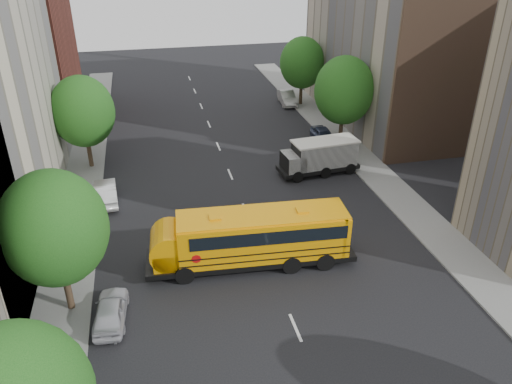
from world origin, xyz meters
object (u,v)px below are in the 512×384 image
object	(u,v)px
parked_car_0	(111,310)
safari_truck	(319,156)
parked_car_4	(323,136)
street_tree_2	(83,112)
parked_car_1	(105,192)
street_tree_4	(344,90)
school_bus	(249,236)
street_tree_1	(54,228)
street_tree_5	(302,63)
parked_car_5	(287,98)

from	to	relation	value
parked_car_0	safari_truck	bearing A→B (deg)	-133.70
safari_truck	parked_car_4	xyz separation A→B (m)	(2.55, 5.99, -0.77)
street_tree_2	parked_car_1	size ratio (longest dim) A/B	1.74
street_tree_4	school_bus	size ratio (longest dim) A/B	0.66
street_tree_1	street_tree_5	xyz separation A→B (m)	(22.00, 30.00, -0.25)
street_tree_1	parked_car_0	bearing A→B (deg)	-34.08
street_tree_2	parked_car_0	size ratio (longest dim) A/B	2.01
street_tree_2	safari_truck	world-z (taller)	street_tree_2
parked_car_4	parked_car_0	bearing A→B (deg)	-130.64
street_tree_2	parked_car_5	xyz separation A→B (m)	(20.60, 12.62, -4.09)
parked_car_4	safari_truck	bearing A→B (deg)	-110.93
school_bus	street_tree_2	bearing A→B (deg)	125.46
parked_car_0	parked_car_5	size ratio (longest dim) A/B	0.86
street_tree_2	street_tree_4	distance (m)	22.00
street_tree_1	street_tree_2	world-z (taller)	street_tree_1
street_tree_4	parked_car_0	bearing A→B (deg)	-135.77
parked_car_1	street_tree_1	bearing A→B (deg)	79.13
street_tree_5	parked_car_0	distance (m)	37.41
street_tree_1	street_tree_2	xyz separation A→B (m)	(0.00, 18.00, -0.12)
parked_car_0	parked_car_5	distance (m)	36.99
parked_car_1	school_bus	bearing A→B (deg)	126.88
street_tree_1	parked_car_0	distance (m)	4.97
safari_truck	parked_car_0	size ratio (longest dim) A/B	1.75
street_tree_1	street_tree_2	size ratio (longest dim) A/B	1.03
street_tree_4	street_tree_5	world-z (taller)	street_tree_4
street_tree_5	parked_car_4	world-z (taller)	street_tree_5
street_tree_2	street_tree_4	world-z (taller)	street_tree_4
parked_car_0	parked_car_4	bearing A→B (deg)	-127.79
street_tree_5	parked_car_5	bearing A→B (deg)	156.25
street_tree_4	parked_car_5	size ratio (longest dim) A/B	1.82
parked_car_1	parked_car_5	world-z (taller)	parked_car_5
street_tree_4	street_tree_5	size ratio (longest dim) A/B	1.08
school_bus	parked_car_5	xyz separation A→B (m)	(10.72, 28.82, -1.18)
street_tree_1	street_tree_5	world-z (taller)	street_tree_1
street_tree_4	safari_truck	world-z (taller)	street_tree_4
parked_car_0	parked_car_4	size ratio (longest dim) A/B	0.93
street_tree_2	parked_car_4	distance (m)	21.02
parked_car_0	parked_car_5	bearing A→B (deg)	-115.10
street_tree_5	parked_car_0	world-z (taller)	street_tree_5
parked_car_0	parked_car_1	xyz separation A→B (m)	(-0.67, 12.99, 0.08)
street_tree_4	parked_car_1	xyz separation A→B (m)	(-20.60, -6.41, -4.34)
street_tree_2	parked_car_0	world-z (taller)	street_tree_2
safari_truck	parked_car_4	distance (m)	6.55
street_tree_5	parked_car_5	xyz separation A→B (m)	(-1.40, 0.62, -3.97)
school_bus	parked_car_4	distance (m)	20.01
parked_car_4	street_tree_5	bearing A→B (deg)	85.08
street_tree_1	parked_car_5	xyz separation A→B (m)	(20.60, 30.62, -4.22)
parked_car_4	school_bus	bearing A→B (deg)	-120.35
school_bus	safari_truck	xyz separation A→B (m)	(8.18, 10.87, -0.44)
street_tree_4	safari_truck	xyz separation A→B (m)	(-3.95, -5.34, -3.61)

